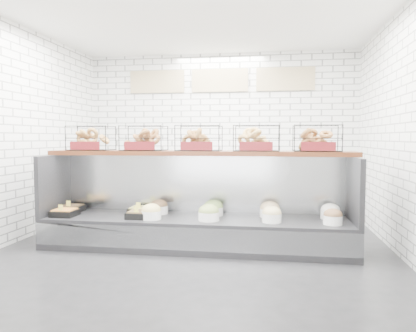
# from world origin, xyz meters

# --- Properties ---
(ground) EXTENTS (5.50, 5.50, 0.00)m
(ground) POSITION_xyz_m (0.00, 0.00, 0.00)
(ground) COLOR black
(ground) RESTS_ON ground
(room_shell) EXTENTS (5.02, 5.51, 3.01)m
(room_shell) POSITION_xyz_m (0.00, 0.60, 2.06)
(room_shell) COLOR white
(room_shell) RESTS_ON ground
(display_case) EXTENTS (4.00, 0.90, 1.20)m
(display_case) POSITION_xyz_m (0.01, 0.35, 0.33)
(display_case) COLOR black
(display_case) RESTS_ON ground
(bagel_shelf) EXTENTS (4.10, 0.50, 0.40)m
(bagel_shelf) POSITION_xyz_m (0.00, 0.52, 1.38)
(bagel_shelf) COLOR #3F1B0D
(bagel_shelf) RESTS_ON display_case
(prep_counter) EXTENTS (4.00, 0.60, 1.20)m
(prep_counter) POSITION_xyz_m (-0.01, 2.43, 0.47)
(prep_counter) COLOR #93969B
(prep_counter) RESTS_ON ground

